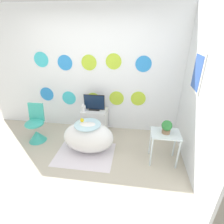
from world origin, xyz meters
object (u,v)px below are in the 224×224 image
(chair, at_px, (36,130))
(vase, at_px, (83,108))
(tv, at_px, (94,103))
(potted_plant_left, at_px, (167,127))
(bathtub, at_px, (88,137))

(chair, bearing_deg, vase, 22.82)
(tv, height_order, vase, tv)
(potted_plant_left, bearing_deg, bathtub, 175.48)
(chair, height_order, tv, tv)
(tv, bearing_deg, chair, -155.60)
(bathtub, height_order, potted_plant_left, potted_plant_left)
(vase, xyz_separation_m, potted_plant_left, (1.61, -0.66, 0.08))
(chair, relative_size, vase, 4.75)
(tv, relative_size, potted_plant_left, 1.96)
(bathtub, xyz_separation_m, chair, (-1.17, 0.16, -0.04))
(tv, bearing_deg, bathtub, -87.37)
(chair, bearing_deg, potted_plant_left, -6.11)
(vase, bearing_deg, bathtub, -66.72)
(tv, bearing_deg, vase, -148.99)
(bathtub, height_order, chair, chair)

